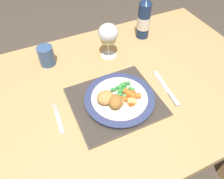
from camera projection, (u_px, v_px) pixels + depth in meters
The scene contains 13 objects.
ground_plane at pixel (111, 164), 1.43m from camera, with size 6.00×6.00×0.00m, color #4C4238.
dining_table at pixel (111, 103), 0.95m from camera, with size 1.34×0.83×0.74m.
placemat at pixel (115, 101), 0.83m from camera, with size 0.33×0.29×0.01m.
dinner_plate at pixel (119, 99), 0.82m from camera, with size 0.26×0.26×0.02m.
breaded_croquettes at pixel (110, 99), 0.78m from camera, with size 0.10×0.11×0.04m.
green_beans_pile at pixel (122, 89), 0.83m from camera, with size 0.09×0.07×0.02m.
glazed_carrots at pixel (130, 96), 0.80m from camera, with size 0.08×0.08×0.02m.
fork at pixel (59, 120), 0.77m from camera, with size 0.02×0.14×0.01m.
table_knife at pixel (168, 91), 0.86m from camera, with size 0.04×0.20×0.01m.
wine_glass at pixel (108, 34), 0.93m from camera, with size 0.09×0.09×0.16m.
bottle at pixel (144, 18), 1.04m from camera, with size 0.06×0.06×0.27m.
roast_potatoes at pixel (128, 102), 0.78m from camera, with size 0.07×0.04×0.02m.
drinking_cup at pixel (46, 55), 0.94m from camera, with size 0.07×0.07×0.09m.
Camera 1 is at (-0.24, -0.54, 1.39)m, focal length 35.00 mm.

